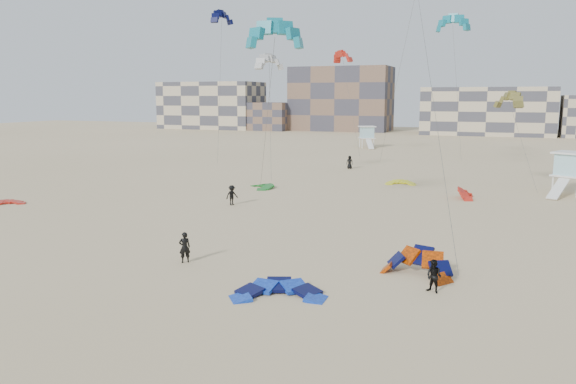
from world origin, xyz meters
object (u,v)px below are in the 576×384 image
(kitesurfer_main, at_px, (185,247))
(kite_ground_orange, at_px, (416,275))
(lifeguard_tower_near, at_px, (570,174))
(kite_ground_blue, at_px, (278,296))

(kitesurfer_main, bearing_deg, kite_ground_orange, 148.99)
(lifeguard_tower_near, bearing_deg, kitesurfer_main, -99.58)
(kite_ground_blue, bearing_deg, kitesurfer_main, 135.50)
(kite_ground_orange, xyz_separation_m, lifeguard_tower_near, (10.36, 31.32, 2.13))
(kite_ground_blue, xyz_separation_m, lifeguard_tower_near, (16.19, 37.01, 2.13))
(kitesurfer_main, bearing_deg, kite_ground_blue, 114.32)
(kite_ground_blue, relative_size, kite_ground_orange, 1.11)
(kite_ground_blue, xyz_separation_m, kitesurfer_main, (-7.27, 3.27, 0.92))
(kitesurfer_main, height_order, lifeguard_tower_near, lifeguard_tower_near)
(kite_ground_blue, xyz_separation_m, kite_ground_orange, (5.83, 5.69, 0.00))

